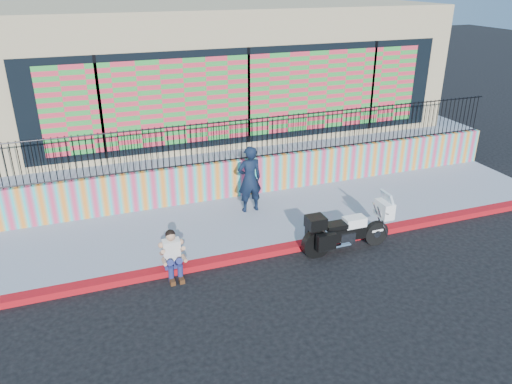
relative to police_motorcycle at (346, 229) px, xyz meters
name	(u,v)px	position (x,y,z in m)	size (l,w,h in m)	color
ground	(305,247)	(-0.83, 0.46, -0.59)	(90.00, 90.00, 0.00)	black
red_curb	(305,245)	(-0.83, 0.46, -0.51)	(16.00, 0.30, 0.15)	#AA0C1F
sidewalk	(279,216)	(-0.83, 2.11, -0.51)	(16.00, 3.00, 0.15)	gray
mural_wall	(259,175)	(-0.83, 3.71, 0.11)	(16.00, 0.20, 1.10)	#DB3964
metal_fence	(259,137)	(-0.83, 3.71, 1.26)	(15.80, 0.04, 1.20)	black
elevated_platform	(213,130)	(-0.83, 8.81, 0.04)	(16.00, 10.00, 1.25)	gray
storefront_building	(212,62)	(-0.83, 8.59, 2.66)	(14.00, 8.06, 4.00)	tan
police_motorcycle	(346,229)	(0.00, 0.00, 0.00)	(2.26, 0.75, 1.40)	black
police_officer	(250,179)	(-1.51, 2.60, 0.49)	(0.68, 0.44, 1.86)	black
seated_man	(173,259)	(-4.10, 0.31, -0.14)	(0.54, 0.71, 1.06)	navy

